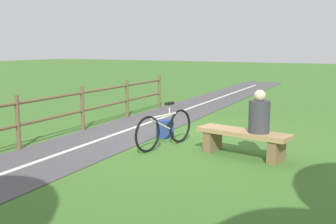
{
  "coord_description": "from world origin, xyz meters",
  "views": [
    {
      "loc": [
        -3.67,
        7.45,
        1.88
      ],
      "look_at": [
        -0.83,
        2.13,
        0.91
      ],
      "focal_mm": 43.62,
      "sensor_mm": 36.0,
      "label": 1
    }
  ],
  "objects_px": {
    "backpack": "(165,129)",
    "bicycle": "(165,129)",
    "bench": "(243,138)",
    "person_seated": "(259,115)"
  },
  "relations": [
    {
      "from": "bench",
      "to": "person_seated",
      "type": "relative_size",
      "value": 2.34
    },
    {
      "from": "bench",
      "to": "bicycle",
      "type": "distance_m",
      "value": 1.5
    },
    {
      "from": "person_seated",
      "to": "bicycle",
      "type": "xyz_separation_m",
      "value": [
        1.78,
        0.03,
        -0.4
      ]
    },
    {
      "from": "bench",
      "to": "bicycle",
      "type": "height_order",
      "value": "bicycle"
    },
    {
      "from": "backpack",
      "to": "bicycle",
      "type": "bearing_deg",
      "value": 118.5
    },
    {
      "from": "bench",
      "to": "backpack",
      "type": "distance_m",
      "value": 1.98
    },
    {
      "from": "bench",
      "to": "backpack",
      "type": "height_order",
      "value": "bench"
    },
    {
      "from": "person_seated",
      "to": "backpack",
      "type": "xyz_separation_m",
      "value": [
        2.16,
        -0.67,
        -0.57
      ]
    },
    {
      "from": "bicycle",
      "to": "backpack",
      "type": "xyz_separation_m",
      "value": [
        0.38,
        -0.7,
        -0.17
      ]
    },
    {
      "from": "bench",
      "to": "person_seated",
      "type": "bearing_deg",
      "value": 180.0
    }
  ]
}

